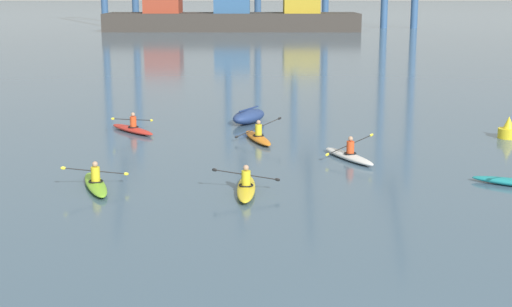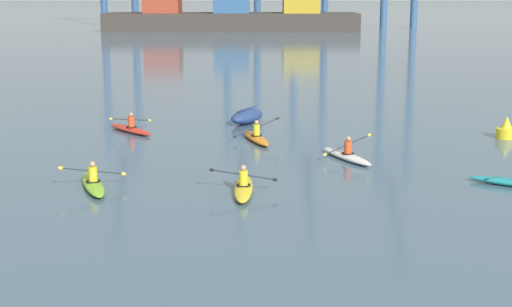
{
  "view_description": "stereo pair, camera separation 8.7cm",
  "coord_description": "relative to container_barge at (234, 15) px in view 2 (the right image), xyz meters",
  "views": [
    {
      "loc": [
        -2.63,
        -10.65,
        6.61
      ],
      "look_at": [
        -2.64,
        16.46,
        0.6
      ],
      "focal_mm": 52.36,
      "sensor_mm": 36.0,
      "label": 1
    },
    {
      "loc": [
        -2.54,
        -10.65,
        6.61
      ],
      "look_at": [
        -2.64,
        16.46,
        0.6
      ],
      "focal_mm": 52.36,
      "sensor_mm": 36.0,
      "label": 2
    }
  ],
  "objects": [
    {
      "name": "channel_buoy",
      "position": [
        15.23,
        -87.98,
        -2.07
      ],
      "size": [
        0.9,
        0.9,
        1.0
      ],
      "color": "yellow",
      "rests_on": "ground"
    },
    {
      "name": "kayak_red",
      "position": [
        -1.96,
        -86.56,
        -2.26
      ],
      "size": [
        2.67,
        2.97,
        0.95
      ],
      "color": "red",
      "rests_on": "ground"
    },
    {
      "name": "container_barge",
      "position": [
        0.0,
        0.0,
        0.0
      ],
      "size": [
        40.06,
        9.81,
        7.09
      ],
      "color": "#38332D",
      "rests_on": "ground"
    },
    {
      "name": "capsized_dinghy",
      "position": [
        3.49,
        -84.17,
        -2.08
      ],
      "size": [
        2.19,
        2.81,
        0.76
      ],
      "color": "navy",
      "rests_on": "ground"
    },
    {
      "name": "kayak_orange",
      "position": [
        3.94,
        -88.61,
        -2.26
      ],
      "size": [
        2.1,
        3.43,
        1.06
      ],
      "color": "orange",
      "rests_on": "ground"
    },
    {
      "name": "kayak_white",
      "position": [
        7.52,
        -92.29,
        -2.26
      ],
      "size": [
        2.02,
        3.33,
        0.99
      ],
      "color": "silver",
      "rests_on": "ground"
    },
    {
      "name": "kayak_yellow",
      "position": [
        3.53,
        -97.14,
        -2.26
      ],
      "size": [
        2.27,
        3.41,
        0.95
      ],
      "color": "yellow",
      "rests_on": "ground"
    },
    {
      "name": "kayak_lime",
      "position": [
        -1.57,
        -96.63,
        -2.26
      ],
      "size": [
        2.15,
        3.41,
        0.95
      ],
      "color": "#7ABC2D",
      "rests_on": "ground"
    }
  ]
}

